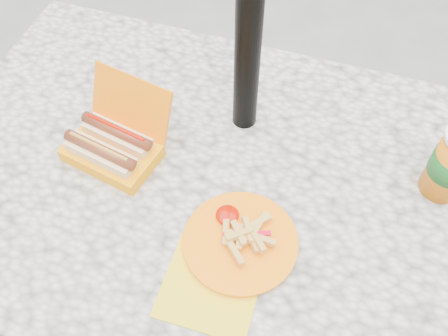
% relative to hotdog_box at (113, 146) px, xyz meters
% --- Properties ---
extents(ground, '(60.00, 60.00, 0.00)m').
position_rel_hotdog_box_xyz_m(ground, '(0.22, 0.01, -0.78)').
color(ground, slate).
extents(picnic_table, '(1.20, 0.80, 0.75)m').
position_rel_hotdog_box_xyz_m(picnic_table, '(0.22, 0.01, -0.14)').
color(picnic_table, beige).
rests_on(picnic_table, ground).
extents(hotdog_box, '(0.21, 0.20, 0.14)m').
position_rel_hotdog_box_xyz_m(hotdog_box, '(0.00, 0.00, 0.00)').
color(hotdog_box, orange).
rests_on(hotdog_box, picnic_table).
extents(fries_plate, '(0.21, 0.28, 0.04)m').
position_rel_hotdog_box_xyz_m(fries_plate, '(0.30, -0.12, -0.02)').
color(fries_plate, yellow).
rests_on(fries_plate, picnic_table).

